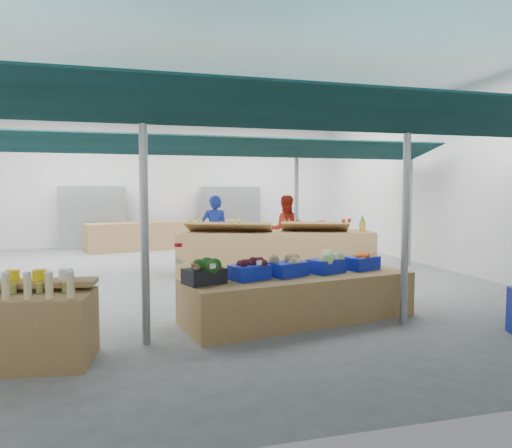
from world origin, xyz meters
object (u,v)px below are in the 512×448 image
object	(u,v)px
veg_counter	(299,297)
vendor_right	(285,230)
fruit_counter	(275,252)
bottle_shelf	(10,325)
vendor_left	(215,231)

from	to	relation	value
veg_counter	vendor_right	xyz separation A→B (m)	(1.37, 4.84, 0.56)
fruit_counter	veg_counter	bearing A→B (deg)	-91.81
vendor_right	fruit_counter	bearing A→B (deg)	71.20
bottle_shelf	fruit_counter	bearing A→B (deg)	53.73
veg_counter	vendor_left	size ratio (longest dim) A/B	1.89
veg_counter	vendor_right	distance (m)	5.06
bottle_shelf	veg_counter	size ratio (longest dim) A/B	0.54
bottle_shelf	fruit_counter	world-z (taller)	bottle_shelf
vendor_right	vendor_left	bearing A→B (deg)	9.81
fruit_counter	vendor_right	world-z (taller)	vendor_right
veg_counter	bottle_shelf	bearing A→B (deg)	-177.78
vendor_left	vendor_right	xyz separation A→B (m)	(1.80, 0.00, 0.00)
fruit_counter	vendor_right	distance (m)	1.32
veg_counter	fruit_counter	distance (m)	3.82
fruit_counter	vendor_left	size ratio (longest dim) A/B	2.50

